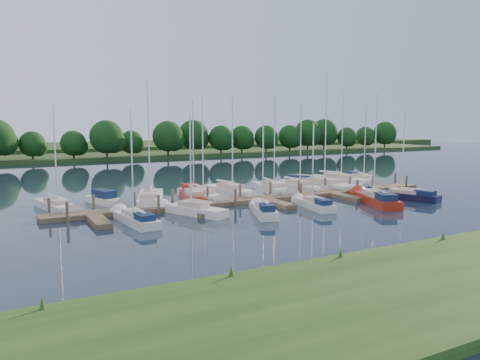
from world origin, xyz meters
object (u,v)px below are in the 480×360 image
dock (266,200)px  sailboat_n_5 (231,192)px  sailboat_n_0 (57,207)px  sailboat_s_2 (264,211)px  motorboat (105,200)px

dock → sailboat_n_5: bearing=100.4°
sailboat_n_0 → sailboat_n_5: sailboat_n_5 is taller
dock → sailboat_s_2: size_ratio=4.90×
sailboat_s_2 → sailboat_n_0: bearing=166.0°
motorboat → dock: bearing=137.0°
sailboat_n_0 → sailboat_n_5: size_ratio=0.91×
sailboat_n_0 → sailboat_n_5: (17.07, 0.18, 0.01)m
motorboat → sailboat_s_2: bearing=114.0°
sailboat_n_0 → motorboat: sailboat_n_0 is taller
dock → sailboat_n_5: sailboat_n_5 is taller
sailboat_n_5 → sailboat_s_2: bearing=68.1°
motorboat → sailboat_n_5: sailboat_n_5 is taller
sailboat_n_0 → sailboat_s_2: 17.99m
dock → motorboat: bearing=155.6°
sailboat_n_0 → sailboat_s_2: sailboat_n_0 is taller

